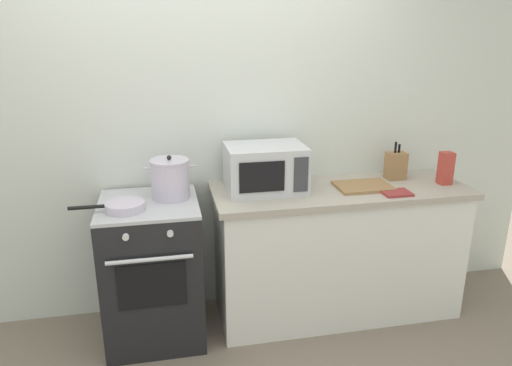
% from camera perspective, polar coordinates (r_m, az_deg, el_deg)
% --- Properties ---
extents(back_wall, '(4.40, 0.10, 2.50)m').
position_cam_1_polar(back_wall, '(3.27, -1.65, 6.13)').
color(back_wall, silver).
rests_on(back_wall, ground_plane).
extents(lower_cabinet_right, '(1.64, 0.56, 0.88)m').
position_cam_1_polar(lower_cabinet_right, '(3.37, 9.74, -8.37)').
color(lower_cabinet_right, white).
rests_on(lower_cabinet_right, ground_plane).
extents(countertop_right, '(1.70, 0.60, 0.04)m').
position_cam_1_polar(countertop_right, '(3.19, 10.17, -0.95)').
color(countertop_right, '#ADA393').
rests_on(countertop_right, lower_cabinet_right).
extents(stove, '(0.60, 0.64, 0.92)m').
position_cam_1_polar(stove, '(3.14, -12.26, -10.17)').
color(stove, black).
rests_on(stove, ground_plane).
extents(stock_pot, '(0.32, 0.24, 0.27)m').
position_cam_1_polar(stock_pot, '(2.97, -10.24, 0.50)').
color(stock_pot, silver).
rests_on(stock_pot, stove).
extents(frying_pan, '(0.43, 0.23, 0.05)m').
position_cam_1_polar(frying_pan, '(2.85, -15.59, -2.71)').
color(frying_pan, silver).
rests_on(frying_pan, stove).
extents(microwave, '(0.50, 0.37, 0.30)m').
position_cam_1_polar(microwave, '(3.05, 1.11, 1.78)').
color(microwave, silver).
rests_on(microwave, countertop_right).
extents(cutting_board, '(0.36, 0.26, 0.02)m').
position_cam_1_polar(cutting_board, '(3.22, 12.74, -0.39)').
color(cutting_board, '#997047').
rests_on(cutting_board, countertop_right).
extents(knife_block, '(0.13, 0.10, 0.27)m').
position_cam_1_polar(knife_block, '(3.45, 16.41, 2.02)').
color(knife_block, '#997047').
rests_on(knife_block, countertop_right).
extents(pasta_box, '(0.08, 0.08, 0.22)m').
position_cam_1_polar(pasta_box, '(3.44, 21.79, 1.66)').
color(pasta_box, '#B73D33').
rests_on(pasta_box, countertop_right).
extents(oven_mitt, '(0.18, 0.14, 0.02)m').
position_cam_1_polar(oven_mitt, '(3.15, 16.47, -1.14)').
color(oven_mitt, '#993333').
rests_on(oven_mitt, countertop_right).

